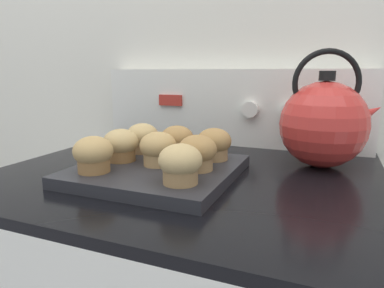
{
  "coord_description": "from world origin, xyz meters",
  "views": [
    {
      "loc": [
        0.27,
        -0.29,
        1.13
      ],
      "look_at": [
        0.02,
        0.31,
        0.99
      ],
      "focal_mm": 32.0,
      "sensor_mm": 36.0,
      "label": 1
    }
  ],
  "objects_px": {
    "muffin_r1_c2": "(197,153)",
    "muffin_r2_c0": "(142,138)",
    "muffin_pan": "(158,171)",
    "muffin_r1_c0": "(121,145)",
    "tea_kettle": "(324,123)",
    "muffin_r0_c0": "(93,154)",
    "muffin_r2_c1": "(177,141)",
    "muffin_r0_c2": "(180,164)",
    "muffin_r1_c1": "(158,149)",
    "muffin_r2_c2": "(214,144)"
  },
  "relations": [
    {
      "from": "muffin_r1_c2",
      "to": "muffin_r2_c0",
      "type": "height_order",
      "value": "same"
    },
    {
      "from": "muffin_pan",
      "to": "muffin_r1_c0",
      "type": "bearing_deg",
      "value": 178.8
    },
    {
      "from": "muffin_r1_c0",
      "to": "muffin_r2_c0",
      "type": "bearing_deg",
      "value": 89.18
    },
    {
      "from": "muffin_r2_c0",
      "to": "tea_kettle",
      "type": "xyz_separation_m",
      "value": [
        0.37,
        0.11,
        0.04
      ]
    },
    {
      "from": "muffin_r0_c0",
      "to": "muffin_pan",
      "type": "bearing_deg",
      "value": 44.81
    },
    {
      "from": "muffin_r2_c1",
      "to": "muffin_r1_c0",
      "type": "bearing_deg",
      "value": -136.34
    },
    {
      "from": "muffin_r0_c0",
      "to": "muffin_r0_c2",
      "type": "bearing_deg",
      "value": -0.01
    },
    {
      "from": "muffin_r0_c0",
      "to": "muffin_r2_c0",
      "type": "height_order",
      "value": "same"
    },
    {
      "from": "muffin_r1_c2",
      "to": "tea_kettle",
      "type": "distance_m",
      "value": 0.29
    },
    {
      "from": "muffin_r1_c1",
      "to": "muffin_r1_c0",
      "type": "bearing_deg",
      "value": 179.55
    },
    {
      "from": "muffin_pan",
      "to": "tea_kettle",
      "type": "relative_size",
      "value": 1.19
    },
    {
      "from": "muffin_r1_c1",
      "to": "muffin_r2_c0",
      "type": "height_order",
      "value": "same"
    },
    {
      "from": "muffin_r1_c0",
      "to": "muffin_r2_c0",
      "type": "relative_size",
      "value": 1.0
    },
    {
      "from": "muffin_r1_c1",
      "to": "muffin_r1_c2",
      "type": "xyz_separation_m",
      "value": [
        0.08,
        -0.0,
        0.0
      ]
    },
    {
      "from": "muffin_r0_c0",
      "to": "muffin_r2_c2",
      "type": "xyz_separation_m",
      "value": [
        0.17,
        0.17,
        0.0
      ]
    },
    {
      "from": "muffin_r1_c1",
      "to": "muffin_r2_c2",
      "type": "relative_size",
      "value": 1.0
    },
    {
      "from": "tea_kettle",
      "to": "muffin_r2_c0",
      "type": "bearing_deg",
      "value": -163.43
    },
    {
      "from": "muffin_r0_c0",
      "to": "muffin_r2_c1",
      "type": "relative_size",
      "value": 1.0
    },
    {
      "from": "muffin_r2_c2",
      "to": "muffin_r2_c0",
      "type": "bearing_deg",
      "value": 179.56
    },
    {
      "from": "muffin_r1_c0",
      "to": "muffin_pan",
      "type": "bearing_deg",
      "value": -1.2
    },
    {
      "from": "muffin_r0_c2",
      "to": "muffin_r1_c0",
      "type": "relative_size",
      "value": 1.0
    },
    {
      "from": "muffin_r2_c0",
      "to": "muffin_pan",
      "type": "bearing_deg",
      "value": -45.58
    },
    {
      "from": "muffin_pan",
      "to": "muffin_r0_c2",
      "type": "xyz_separation_m",
      "value": [
        0.09,
        -0.08,
        0.04
      ]
    },
    {
      "from": "muffin_r1_c2",
      "to": "muffin_r2_c2",
      "type": "xyz_separation_m",
      "value": [
        0.0,
        0.08,
        0.0
      ]
    },
    {
      "from": "muffin_r1_c1",
      "to": "muffin_r2_c0",
      "type": "distance_m",
      "value": 0.12
    },
    {
      "from": "muffin_r0_c0",
      "to": "muffin_r0_c2",
      "type": "xyz_separation_m",
      "value": [
        0.17,
        -0.0,
        0.0
      ]
    },
    {
      "from": "muffin_r2_c2",
      "to": "muffin_pan",
      "type": "bearing_deg",
      "value": -135.88
    },
    {
      "from": "muffin_r0_c0",
      "to": "muffin_r1_c2",
      "type": "bearing_deg",
      "value": 26.42
    },
    {
      "from": "muffin_r2_c2",
      "to": "muffin_r2_c1",
      "type": "bearing_deg",
      "value": 179.47
    },
    {
      "from": "muffin_r0_c2",
      "to": "muffin_pan",
      "type": "bearing_deg",
      "value": 135.78
    },
    {
      "from": "muffin_r0_c0",
      "to": "muffin_r0_c2",
      "type": "height_order",
      "value": "same"
    },
    {
      "from": "muffin_r1_c1",
      "to": "tea_kettle",
      "type": "height_order",
      "value": "tea_kettle"
    },
    {
      "from": "tea_kettle",
      "to": "muffin_r1_c1",
      "type": "bearing_deg",
      "value": -146.08
    },
    {
      "from": "muffin_pan",
      "to": "muffin_r0_c0",
      "type": "distance_m",
      "value": 0.13
    },
    {
      "from": "muffin_r2_c1",
      "to": "muffin_r1_c2",
      "type": "bearing_deg",
      "value": -46.51
    },
    {
      "from": "muffin_r0_c0",
      "to": "muffin_r2_c1",
      "type": "xyz_separation_m",
      "value": [
        0.09,
        0.17,
        0.0
      ]
    },
    {
      "from": "muffin_r1_c2",
      "to": "muffin_r1_c0",
      "type": "bearing_deg",
      "value": 179.11
    },
    {
      "from": "muffin_r2_c1",
      "to": "muffin_r0_c2",
      "type": "bearing_deg",
      "value": -63.42
    },
    {
      "from": "muffin_pan",
      "to": "muffin_r2_c1",
      "type": "bearing_deg",
      "value": 88.5
    },
    {
      "from": "muffin_r1_c2",
      "to": "muffin_r2_c1",
      "type": "height_order",
      "value": "same"
    },
    {
      "from": "muffin_r0_c0",
      "to": "muffin_r1_c1",
      "type": "bearing_deg",
      "value": 44.87
    },
    {
      "from": "muffin_r0_c2",
      "to": "muffin_r1_c2",
      "type": "height_order",
      "value": "same"
    },
    {
      "from": "muffin_r0_c0",
      "to": "muffin_r1_c0",
      "type": "relative_size",
      "value": 1.0
    },
    {
      "from": "muffin_r1_c0",
      "to": "muffin_r1_c1",
      "type": "height_order",
      "value": "same"
    },
    {
      "from": "muffin_r1_c0",
      "to": "muffin_r2_c2",
      "type": "xyz_separation_m",
      "value": [
        0.17,
        0.08,
        0.0
      ]
    },
    {
      "from": "muffin_pan",
      "to": "muffin_r1_c2",
      "type": "bearing_deg",
      "value": -0.58
    },
    {
      "from": "muffin_r0_c0",
      "to": "muffin_r2_c2",
      "type": "height_order",
      "value": "same"
    },
    {
      "from": "muffin_r1_c2",
      "to": "muffin_r1_c1",
      "type": "bearing_deg",
      "value": 178.65
    },
    {
      "from": "muffin_r0_c0",
      "to": "muffin_r2_c1",
      "type": "height_order",
      "value": "same"
    },
    {
      "from": "muffin_r0_c2",
      "to": "muffin_r1_c0",
      "type": "height_order",
      "value": "same"
    }
  ]
}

